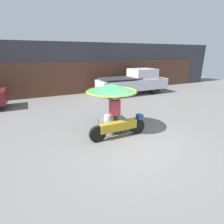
# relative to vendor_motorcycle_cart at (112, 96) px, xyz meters

# --- Properties ---
(ground_plane) EXTENTS (36.00, 36.00, 0.00)m
(ground_plane) POSITION_rel_vendor_motorcycle_cart_xyz_m (0.18, -1.02, -1.48)
(ground_plane) COLOR slate
(shopfront_building) EXTENTS (28.00, 2.06, 3.77)m
(shopfront_building) POSITION_rel_vendor_motorcycle_cart_xyz_m (0.18, 8.39, 0.40)
(shopfront_building) COLOR #38383D
(shopfront_building) RESTS_ON ground
(vendor_motorcycle_cart) EXTENTS (2.25, 1.93, 1.92)m
(vendor_motorcycle_cart) POSITION_rel_vendor_motorcycle_cart_xyz_m (0.00, 0.00, 0.00)
(vendor_motorcycle_cart) COLOR black
(vendor_motorcycle_cart) RESTS_ON ground
(vendor_person) EXTENTS (0.38, 0.22, 1.57)m
(vendor_person) POSITION_rel_vendor_motorcycle_cart_xyz_m (-0.00, -0.21, -0.60)
(vendor_person) COLOR #4C473D
(vendor_person) RESTS_ON ground
(pickup_truck) EXTENTS (5.37, 1.81, 1.87)m
(pickup_truck) POSITION_rel_vendor_motorcycle_cart_xyz_m (4.44, 5.53, -0.56)
(pickup_truck) COLOR black
(pickup_truck) RESTS_ON ground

